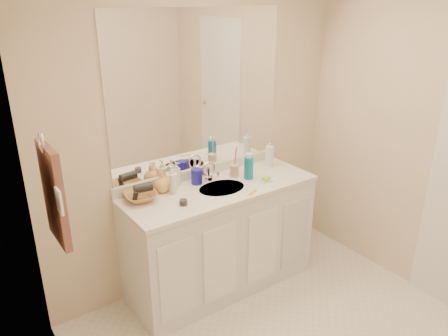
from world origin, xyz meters
name	(u,v)px	position (x,y,z in m)	size (l,w,h in m)	color
wall_back	(200,138)	(0.00, 1.30, 1.20)	(2.60, 0.02, 2.40)	beige
wall_left	(98,278)	(-1.30, 0.00, 1.20)	(0.02, 2.60, 2.40)	beige
vanity_cabinet	(220,239)	(0.00, 1.02, 0.42)	(1.50, 0.55, 0.85)	white
countertop	(220,189)	(0.00, 1.02, 0.86)	(1.52, 0.57, 0.03)	white
backsplash	(202,171)	(0.00, 1.29, 0.92)	(1.52, 0.03, 0.08)	silver
sink_basin	(222,189)	(0.00, 1.00, 0.87)	(0.37, 0.37, 0.02)	#B2A99C
faucet	(208,174)	(0.00, 1.18, 0.94)	(0.02, 0.02, 0.11)	silver
mirror	(199,92)	(0.00, 1.29, 1.56)	(1.48, 0.01, 1.20)	white
blue_mug	(197,176)	(-0.11, 1.18, 0.94)	(0.09, 0.09, 0.12)	#1A169B
tan_cup	(234,171)	(0.21, 1.13, 0.93)	(0.07, 0.07, 0.10)	tan
toothbrush	(235,158)	(0.22, 1.13, 1.03)	(0.01, 0.01, 0.20)	#E03B95
mouthwash_bottle	(249,168)	(0.28, 1.03, 0.97)	(0.07, 0.07, 0.18)	#0C7292
clear_pump_bottle	(269,156)	(0.58, 1.14, 0.97)	(0.07, 0.07, 0.18)	white
soap_dish	(266,181)	(0.35, 0.90, 0.89)	(0.09, 0.07, 0.01)	silver
green_soap	(266,178)	(0.35, 0.90, 0.90)	(0.07, 0.05, 0.02)	#95E437
orange_comb	(253,192)	(0.14, 0.80, 0.88)	(0.10, 0.02, 0.00)	orange
dark_jar	(183,202)	(-0.38, 0.92, 0.90)	(0.06, 0.06, 0.04)	#28292D
extra_white_bottle	(173,184)	(-0.35, 1.13, 0.95)	(0.05, 0.05, 0.15)	silver
soap_bottle_white	(176,174)	(-0.25, 1.25, 0.97)	(0.07, 0.07, 0.19)	silver
soap_bottle_cream	(172,177)	(-0.31, 1.21, 0.97)	(0.08, 0.08, 0.18)	#FBF9CC
soap_bottle_yellow	(162,182)	(-0.40, 1.20, 0.96)	(0.12, 0.12, 0.16)	#E6B159
wicker_basket	(141,197)	(-0.59, 1.16, 0.91)	(0.23, 0.23, 0.06)	#A67843
hair_dryer	(143,188)	(-0.57, 1.16, 0.97)	(0.06, 0.06, 0.13)	black
towel_ring	(41,142)	(-1.27, 0.77, 1.55)	(0.11, 0.11, 0.01)	silver
hand_towel	(54,195)	(-1.25, 0.77, 1.25)	(0.04, 0.32, 0.55)	brown
switch_plate	(59,201)	(-1.27, 0.57, 1.30)	(0.01, 0.09, 0.13)	white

